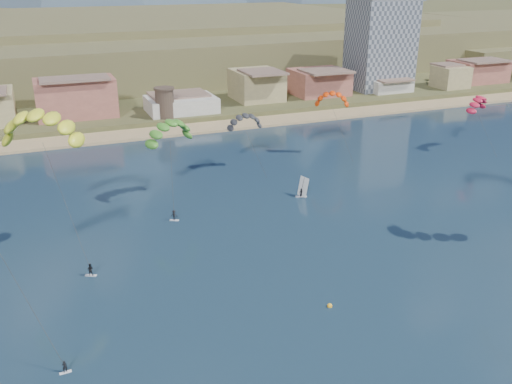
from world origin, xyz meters
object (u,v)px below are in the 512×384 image
windsurfer (302,191)px  kitesurfer_yellow (40,122)px  apartment_tower (381,43)px  buoy (330,306)px  watchtower (165,102)px  kitesurfer_green (169,128)px

windsurfer → kitesurfer_yellow: bearing=-174.2°
apartment_tower → windsurfer: (-68.24, -78.17, -16.58)m
buoy → watchtower: bearing=89.0°
kitesurfer_green → windsurfer: 27.98m
apartment_tower → windsurfer: apartment_tower is taller
apartment_tower → buoy: apartment_tower is taller
kitesurfer_green → buoy: bearing=-77.2°
kitesurfer_yellow → apartment_tower: bearing=36.0°
kitesurfer_green → buoy: size_ratio=25.48×
kitesurfer_green → windsurfer: size_ratio=4.49×
apartment_tower → kitesurfer_green: apartment_tower is taller
kitesurfer_yellow → kitesurfer_green: size_ratio=1.39×
apartment_tower → watchtower: apartment_tower is taller
buoy → windsurfer: bearing=69.2°
windsurfer → buoy: windsurfer is taller
apartment_tower → buoy: 141.41m
kitesurfer_green → apartment_tower: bearing=37.4°
kitesurfer_green → buoy: 47.12m
apartment_tower → kitesurfer_yellow: (-113.75, -82.76, 2.51)m
apartment_tower → kitesurfer_green: (-91.78, -70.06, -3.82)m
kitesurfer_green → windsurfer: (23.55, -8.11, -12.75)m
windsurfer → buoy: bearing=-110.8°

